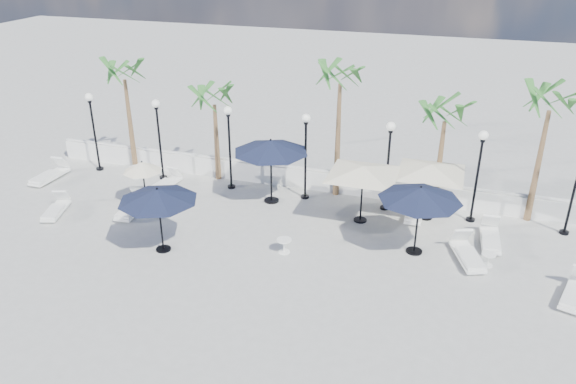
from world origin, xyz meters
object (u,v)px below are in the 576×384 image
(lounger_2, at_px, (56,209))
(parasol_cream_small, at_px, (142,167))
(parasol_cream_sq_a, at_px, (363,166))
(lounger_1, at_px, (132,207))
(parasol_cream_sq_b, at_px, (432,165))
(lounger_6, at_px, (468,254))
(parasol_navy_right, at_px, (420,194))
(parasol_navy_left, at_px, (158,195))
(lounger_5, at_px, (490,237))
(lounger_3, at_px, (166,183))
(lounger_7, at_px, (576,292))
(lounger_4, at_px, (415,210))
(lounger_0, at_px, (50,174))
(parasol_navy_mid, at_px, (271,147))

(lounger_2, bearing_deg, parasol_cream_small, 14.14)
(lounger_2, bearing_deg, parasol_cream_sq_a, -2.46)
(lounger_1, relative_size, parasol_cream_sq_b, 0.42)
(lounger_6, height_order, parasol_navy_right, parasol_navy_right)
(parasol_navy_left, distance_m, parasol_navy_right, 9.24)
(lounger_2, height_order, parasol_navy_left, parasol_navy_left)
(lounger_2, bearing_deg, lounger_5, -7.72)
(lounger_5, distance_m, parasol_cream_sq_a, 5.45)
(parasol_navy_right, relative_size, parasol_cream_small, 1.47)
(lounger_3, height_order, lounger_6, lounger_6)
(lounger_1, bearing_deg, lounger_7, -10.03)
(lounger_2, bearing_deg, lounger_3, 33.61)
(lounger_6, distance_m, lounger_7, 3.63)
(lounger_1, distance_m, lounger_6, 13.41)
(lounger_5, relative_size, parasol_cream_sq_b, 0.41)
(lounger_4, distance_m, parasol_cream_sq_a, 3.15)
(lounger_2, bearing_deg, lounger_7, -17.18)
(lounger_1, distance_m, parasol_cream_small, 1.71)
(lounger_4, height_order, parasol_cream_sq_b, parasol_cream_sq_b)
(lounger_0, height_order, lounger_2, lounger_0)
(lounger_4, distance_m, lounger_5, 3.27)
(lounger_3, height_order, lounger_4, lounger_4)
(lounger_5, height_order, parasol_navy_left, parasol_navy_left)
(lounger_0, xyz_separation_m, lounger_2, (2.59, -2.84, -0.03))
(lounger_1, relative_size, lounger_7, 0.97)
(lounger_0, distance_m, parasol_cream_sq_b, 17.43)
(lounger_5, relative_size, parasol_navy_mid, 0.65)
(lounger_0, height_order, parasol_navy_left, parasol_navy_left)
(parasol_navy_right, xyz_separation_m, parasol_cream_sq_a, (-2.35, 1.80, 0.04))
(lounger_3, relative_size, lounger_5, 0.91)
(lounger_4, xyz_separation_m, parasol_cream_small, (-11.08, -2.43, 1.47))
(lounger_7, height_order, parasol_navy_mid, parasol_navy_mid)
(lounger_3, relative_size, lounger_4, 0.92)
(parasol_navy_mid, bearing_deg, lounger_7, -17.97)
(lounger_6, bearing_deg, parasol_cream_small, 157.96)
(parasol_cream_sq_b, bearing_deg, parasol_navy_left, -148.47)
(parasol_cream_sq_a, bearing_deg, lounger_6, -23.36)
(lounger_2, relative_size, parasol_cream_sq_b, 0.39)
(lounger_6, bearing_deg, parasol_cream_sq_a, 136.68)
(lounger_2, bearing_deg, parasol_navy_mid, 7.96)
(lounger_4, xyz_separation_m, parasol_cream_sq_b, (0.47, -0.02, 2.10))
(lounger_7, xyz_separation_m, parasol_cream_small, (-16.62, 1.82, 1.47))
(lounger_7, height_order, parasol_navy_right, parasol_navy_right)
(lounger_3, xyz_separation_m, lounger_4, (11.16, 0.59, 0.03))
(lounger_4, height_order, lounger_6, lounger_6)
(lounger_1, xyz_separation_m, parasol_navy_right, (11.54, 0.40, 2.09))
(parasol_navy_mid, bearing_deg, lounger_1, -151.53)
(parasol_navy_mid, bearing_deg, parasol_cream_sq_b, 4.05)
(lounger_1, relative_size, lounger_3, 1.11)
(lounger_0, xyz_separation_m, parasol_navy_mid, (10.70, 1.01, 2.26))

